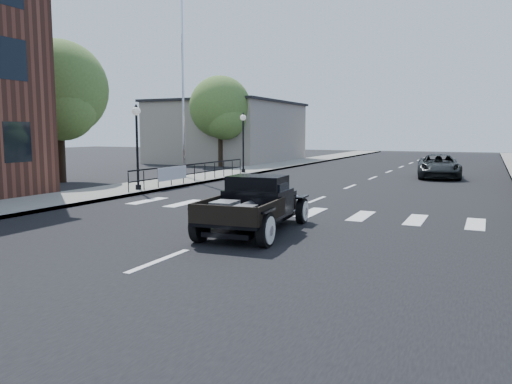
% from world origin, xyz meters
% --- Properties ---
extents(ground, '(120.00, 120.00, 0.00)m').
position_xyz_m(ground, '(0.00, 0.00, 0.00)').
color(ground, black).
rests_on(ground, ground).
extents(road, '(14.00, 80.00, 0.02)m').
position_xyz_m(road, '(0.00, 15.00, 0.01)').
color(road, black).
rests_on(road, ground).
extents(road_markings, '(12.00, 60.00, 0.06)m').
position_xyz_m(road_markings, '(0.00, 10.00, 0.00)').
color(road_markings, silver).
rests_on(road_markings, ground).
extents(sidewalk_left, '(3.00, 80.00, 0.15)m').
position_xyz_m(sidewalk_left, '(-8.50, 15.00, 0.07)').
color(sidewalk_left, gray).
rests_on(sidewalk_left, ground).
extents(low_building_left, '(10.00, 12.00, 5.00)m').
position_xyz_m(low_building_left, '(-15.00, 28.00, 2.50)').
color(low_building_left, gray).
rests_on(low_building_left, ground).
extents(railing, '(0.08, 10.00, 1.00)m').
position_xyz_m(railing, '(-7.30, 10.00, 0.65)').
color(railing, black).
rests_on(railing, sidewalk_left).
extents(banner, '(0.04, 2.20, 0.60)m').
position_xyz_m(banner, '(-7.22, 8.00, 0.45)').
color(banner, silver).
rests_on(banner, sidewalk_left).
extents(lamp_post_b, '(0.36, 0.36, 3.59)m').
position_xyz_m(lamp_post_b, '(-7.60, 6.00, 1.94)').
color(lamp_post_b, black).
rests_on(lamp_post_b, sidewalk_left).
extents(lamp_post_c, '(0.36, 0.36, 3.59)m').
position_xyz_m(lamp_post_c, '(-7.60, 16.00, 1.94)').
color(lamp_post_c, black).
rests_on(lamp_post_c, sidewalk_left).
extents(flagpole, '(0.12, 0.12, 13.02)m').
position_xyz_m(flagpole, '(-9.20, 12.00, 6.66)').
color(flagpole, silver).
rests_on(flagpole, sidewalk_left).
extents(big_tree_near, '(4.90, 4.90, 7.20)m').
position_xyz_m(big_tree_near, '(-14.00, 8.00, 3.60)').
color(big_tree_near, '#4A6C2E').
rests_on(big_tree_near, ground).
extents(big_tree_far, '(4.59, 4.59, 6.74)m').
position_xyz_m(big_tree_far, '(-12.50, 22.00, 3.37)').
color(big_tree_far, '#4A6C2E').
rests_on(big_tree_far, ground).
extents(hotrod_pickup, '(2.33, 4.44, 1.49)m').
position_xyz_m(hotrod_pickup, '(0.50, 0.41, 0.74)').
color(hotrod_pickup, black).
rests_on(hotrod_pickup, ground).
extents(second_car, '(2.80, 5.00, 1.32)m').
position_xyz_m(second_car, '(3.32, 18.58, 0.66)').
color(second_car, black).
rests_on(second_car, ground).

